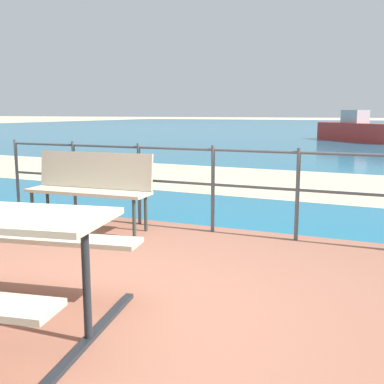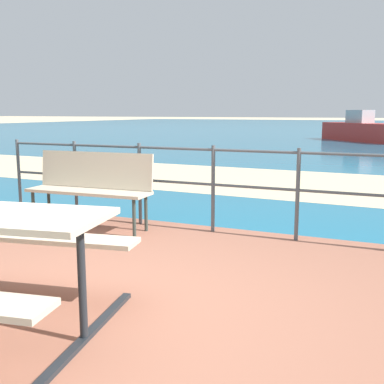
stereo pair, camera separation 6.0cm
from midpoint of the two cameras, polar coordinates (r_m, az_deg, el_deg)
name	(u,v)px [view 2 (the right image)]	position (r m, az deg, el deg)	size (l,w,h in m)	color
ground_plane	(94,314)	(3.61, -11.27, -14.29)	(240.00, 240.00, 0.00)	beige
patio_paving	(94,310)	(3.60, -11.29, -13.86)	(6.40, 5.20, 0.06)	#935B47
sea_water	(375,129)	(42.75, 21.30, 7.09)	(90.00, 90.00, 0.01)	#196B8E
beach_strip	(293,183)	(9.94, 12.29, 1.07)	(54.00, 4.04, 0.01)	beige
park_bench	(92,183)	(5.80, -11.79, 1.13)	(1.56, 0.50, 0.92)	#BCAD93
railing_fence	(213,179)	(5.48, 2.89, 1.60)	(5.94, 0.04, 1.02)	#4C5156
boat_near	(366,131)	(24.95, 20.35, 6.96)	(4.66, 4.89, 1.54)	red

